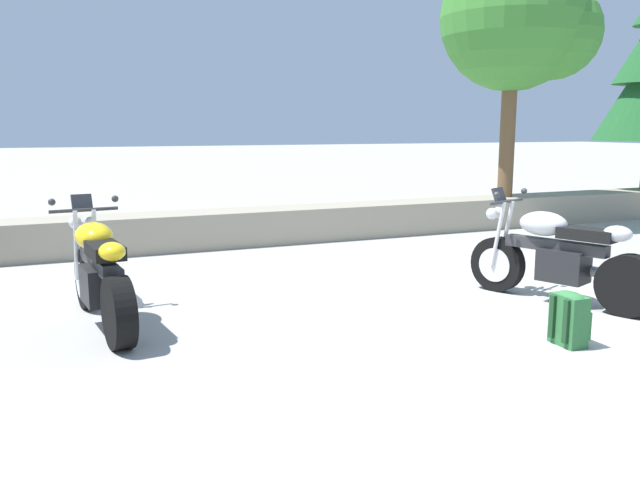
# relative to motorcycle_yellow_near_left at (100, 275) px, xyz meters

# --- Properties ---
(ground_plane) EXTENTS (120.00, 120.00, 0.00)m
(ground_plane) POSITION_rel_motorcycle_yellow_near_left_xyz_m (3.75, -1.11, -0.49)
(ground_plane) COLOR #A3A099
(stone_wall) EXTENTS (36.00, 0.80, 0.55)m
(stone_wall) POSITION_rel_motorcycle_yellow_near_left_xyz_m (3.75, 3.69, -0.21)
(stone_wall) COLOR gray
(stone_wall) RESTS_ON ground
(motorcycle_yellow_near_left) EXTENTS (0.69, 2.06, 1.18)m
(motorcycle_yellow_near_left) POSITION_rel_motorcycle_yellow_near_left_xyz_m (0.00, 0.00, 0.00)
(motorcycle_yellow_near_left) COLOR black
(motorcycle_yellow_near_left) RESTS_ON ground
(motorcycle_silver_centre) EXTENTS (1.02, 1.97, 1.18)m
(motorcycle_silver_centre) POSITION_rel_motorcycle_yellow_near_left_xyz_m (4.53, -1.01, 0.00)
(motorcycle_silver_centre) COLOR black
(motorcycle_silver_centre) RESTS_ON ground
(rider_backpack) EXTENTS (0.26, 0.30, 0.47)m
(rider_backpack) POSITION_rel_motorcycle_yellow_near_left_xyz_m (3.64, -2.15, -0.24)
(rider_backpack) COLOR #2D6B38
(rider_backpack) RESTS_ON ground
(leafy_tree_far_left) EXTENTS (2.76, 2.62, 4.56)m
(leafy_tree_far_left) POSITION_rel_motorcycle_yellow_near_left_xyz_m (7.72, 3.62, 3.24)
(leafy_tree_far_left) COLOR brown
(leafy_tree_far_left) RESTS_ON stone_wall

